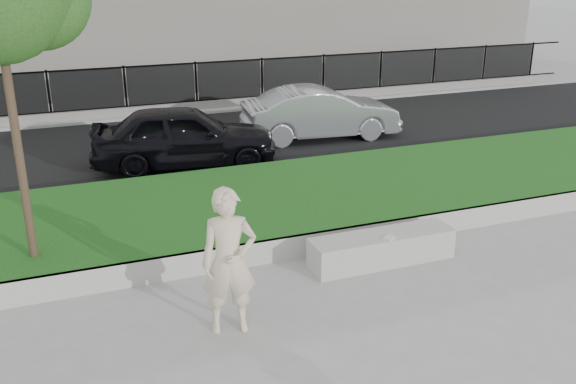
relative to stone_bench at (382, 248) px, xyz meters
name	(u,v)px	position (x,y,z in m)	size (l,w,h in m)	color
ground	(285,293)	(-1.84, -0.40, -0.25)	(90.00, 90.00, 0.00)	gray
grass_bank	(228,211)	(-1.84, 2.60, -0.05)	(34.00, 4.00, 0.40)	#0D370F
grass_kerb	(262,253)	(-1.84, 0.64, -0.05)	(34.00, 0.08, 0.40)	#ACA9A1
street	(170,145)	(-1.84, 8.10, -0.23)	(34.00, 7.00, 0.04)	black
far_pavement	(142,108)	(-1.84, 12.60, -0.19)	(34.00, 3.00, 0.12)	gray
iron_fence	(146,99)	(-1.84, 11.60, 0.30)	(32.00, 0.30, 1.50)	slate
stone_bench	(382,248)	(0.00, 0.00, 0.00)	(2.41, 0.60, 0.49)	#ACA9A1
man	(229,262)	(-2.86, -1.03, 0.75)	(0.72, 0.48, 1.99)	beige
book	(389,238)	(0.01, -0.19, 0.26)	(0.20, 0.14, 0.02)	beige
car_dark	(184,136)	(-1.85, 6.11, 0.52)	(1.72, 4.27, 1.45)	black
car_silver	(320,113)	(2.12, 7.24, 0.48)	(1.46, 4.20, 1.38)	#999CA1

